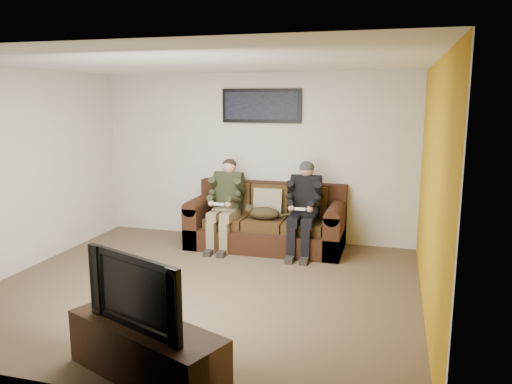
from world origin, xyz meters
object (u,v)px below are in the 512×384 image
(person_right, at_px, (304,202))
(framed_poster, at_px, (261,106))
(television, at_px, (144,289))
(tv_stand, at_px, (146,351))
(sofa, at_px, (267,223))
(person_left, at_px, (226,198))
(cat, at_px, (263,213))

(person_right, distance_m, framed_poster, 1.67)
(framed_poster, distance_m, television, 4.38)
(tv_stand, distance_m, television, 0.53)
(sofa, xyz_separation_m, person_left, (-0.59, -0.19, 0.39))
(person_left, height_order, television, person_left)
(television, bearing_deg, sofa, 111.80)
(person_left, bearing_deg, sofa, 18.03)
(person_right, height_order, framed_poster, framed_poster)
(person_right, xyz_separation_m, tv_stand, (-0.62, -3.59, -0.52))
(tv_stand, bearing_deg, person_left, 121.15)
(television, bearing_deg, cat, 112.04)
(person_right, distance_m, television, 3.64)
(sofa, xyz_separation_m, cat, (-0.02, -0.20, 0.20))
(person_left, distance_m, framed_poster, 1.52)
(cat, height_order, television, television)
(cat, xyz_separation_m, tv_stand, (-0.01, -3.58, -0.33))
(tv_stand, bearing_deg, framed_poster, 114.59)
(sofa, height_order, person_left, person_left)
(sofa, relative_size, television, 2.21)
(sofa, bearing_deg, framed_poster, 117.51)
(person_left, bearing_deg, cat, -0.87)
(sofa, distance_m, person_right, 0.74)
(cat, xyz_separation_m, television, (-0.01, -3.58, 0.19))
(person_left, bearing_deg, television, -81.09)
(person_right, distance_m, tv_stand, 3.68)
(sofa, height_order, framed_poster, framed_poster)
(sofa, height_order, tv_stand, sofa)
(person_left, height_order, tv_stand, person_left)
(person_left, relative_size, framed_poster, 1.05)
(person_right, bearing_deg, tv_stand, -99.81)
(cat, distance_m, framed_poster, 1.66)
(cat, bearing_deg, person_right, 0.86)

